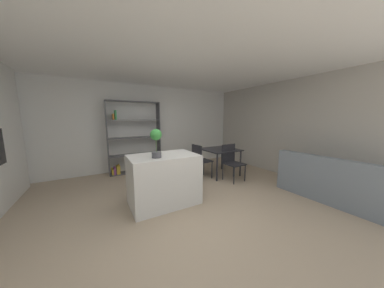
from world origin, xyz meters
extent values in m
plane|color=tan|center=(0.00, 0.00, 0.00)|extent=(9.35, 9.35, 0.00)
cube|color=white|center=(0.00, 0.00, 2.67)|extent=(6.80, 5.83, 0.06)
cube|color=silver|center=(0.00, 2.89, 1.32)|extent=(6.80, 0.06, 2.64)
cube|color=#B2ADA3|center=(3.37, 0.00, 1.32)|extent=(0.06, 5.83, 2.64)
cube|color=silver|center=(-0.23, 0.28, 0.46)|extent=(1.23, 0.79, 0.93)
cylinder|color=#4C4C51|center=(-0.40, 0.14, 0.98)|extent=(0.16, 0.16, 0.10)
cylinder|color=#476633|center=(-0.40, 0.14, 1.14)|extent=(0.01, 0.01, 0.22)
sphere|color=#378E3C|center=(-0.40, 0.14, 1.32)|extent=(0.19, 0.19, 0.19)
cube|color=#4C4C51|center=(-1.00, 2.59, 1.05)|extent=(0.02, 0.33, 2.09)
cube|color=#4C4C51|center=(0.47, 2.59, 1.05)|extent=(0.02, 0.33, 2.09)
cube|color=#4C4C51|center=(-0.26, 2.59, 2.08)|extent=(1.49, 0.33, 0.02)
cube|color=#4C4C51|center=(-0.26, 2.59, 0.01)|extent=(1.49, 0.33, 0.02)
cube|color=#4C4C51|center=(-0.26, 2.59, 0.53)|extent=(1.45, 0.33, 0.02)
cube|color=#4C4C51|center=(-0.26, 2.59, 1.05)|extent=(1.45, 0.33, 0.02)
cube|color=#4C4C51|center=(-0.26, 2.59, 1.56)|extent=(1.45, 0.33, 0.02)
cube|color=gold|center=(-0.92, 2.59, 0.10)|extent=(0.04, 0.27, 0.16)
cube|color=#8E4793|center=(-0.86, 2.59, 0.12)|extent=(0.05, 0.27, 0.19)
cube|color=gold|center=(-0.79, 2.59, 0.13)|extent=(0.05, 0.27, 0.22)
cube|color=gold|center=(-0.74, 2.59, 0.14)|extent=(0.03, 0.27, 0.25)
cube|color=orange|center=(-0.82, 2.59, 1.65)|extent=(0.03, 0.27, 0.16)
cube|color=#338E4C|center=(-0.75, 2.59, 1.70)|extent=(0.04, 0.27, 0.26)
cube|color=#232328|center=(1.77, 1.11, 0.73)|extent=(0.94, 0.92, 0.03)
cylinder|color=#232328|center=(1.36, 0.71, 0.36)|extent=(0.04, 0.04, 0.72)
cylinder|color=#232328|center=(2.18, 0.71, 0.36)|extent=(0.04, 0.04, 0.72)
cylinder|color=#232328|center=(1.36, 1.51, 0.36)|extent=(0.04, 0.04, 0.72)
cylinder|color=#232328|center=(2.18, 1.51, 0.36)|extent=(0.04, 0.04, 0.72)
cube|color=#232328|center=(1.77, 0.53, 0.44)|extent=(0.48, 0.48, 0.03)
cube|color=#232328|center=(1.76, 0.74, 0.69)|extent=(0.46, 0.05, 0.47)
cylinder|color=#232328|center=(1.58, 0.32, 0.22)|extent=(0.03, 0.03, 0.43)
cylinder|color=#232328|center=(1.98, 0.34, 0.22)|extent=(0.03, 0.03, 0.43)
cylinder|color=#232328|center=(1.56, 0.72, 0.22)|extent=(0.03, 0.03, 0.43)
cylinder|color=#232328|center=(1.96, 0.74, 0.22)|extent=(0.03, 0.03, 0.43)
cube|color=#232328|center=(1.18, 1.11, 0.47)|extent=(0.45, 0.45, 0.03)
cube|color=#232328|center=(0.99, 1.09, 0.70)|extent=(0.06, 0.42, 0.44)
cylinder|color=#232328|center=(1.37, 0.94, 0.23)|extent=(0.03, 0.03, 0.46)
cylinder|color=#232328|center=(1.35, 1.30, 0.23)|extent=(0.03, 0.03, 0.46)
cylinder|color=#232328|center=(1.01, 0.91, 0.23)|extent=(0.03, 0.03, 0.46)
cylinder|color=#232328|center=(0.99, 1.28, 0.23)|extent=(0.03, 0.03, 0.46)
cube|color=slate|center=(2.79, -1.26, 0.21)|extent=(0.90, 1.89, 0.42)
cube|color=slate|center=(2.43, -1.26, 0.65)|extent=(0.18, 1.89, 0.46)
cube|color=slate|center=(2.83, -0.38, 0.52)|extent=(0.70, 0.14, 0.20)
camera|label=1|loc=(-1.30, -2.66, 1.58)|focal=16.04mm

